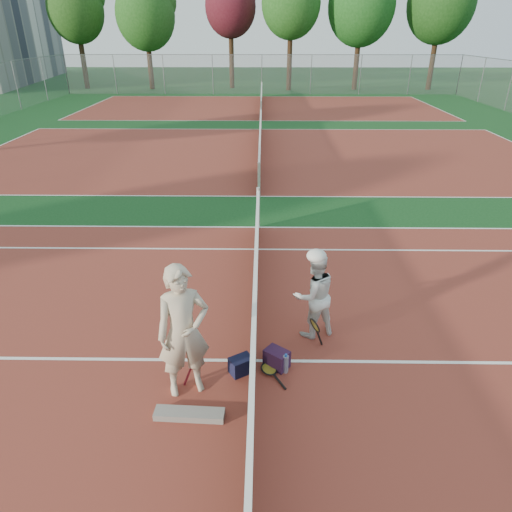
{
  "coord_description": "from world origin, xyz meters",
  "views": [
    {
      "loc": [
        0.11,
        -5.75,
        4.71
      ],
      "look_at": [
        0.0,
        1.64,
        1.05
      ],
      "focal_mm": 32.0,
      "sensor_mm": 36.0,
      "label": 1
    }
  ],
  "objects_px": {
    "player_a": "(183,332)",
    "racket_spare": "(269,370)",
    "net_main": "(254,335)",
    "racket_black_held": "(314,334)",
    "sports_bag_purple": "(277,359)",
    "water_bottle": "(286,364)",
    "player_b": "(314,295)",
    "sports_bag_navy": "(241,365)",
    "racket_red": "(196,366)"
  },
  "relations": [
    {
      "from": "player_b",
      "to": "sports_bag_purple",
      "type": "distance_m",
      "value": 1.25
    },
    {
      "from": "sports_bag_purple",
      "to": "water_bottle",
      "type": "distance_m",
      "value": 0.19
    },
    {
      "from": "player_b",
      "to": "sports_bag_purple",
      "type": "height_order",
      "value": "player_b"
    },
    {
      "from": "net_main",
      "to": "racket_red",
      "type": "distance_m",
      "value": 1.01
    },
    {
      "from": "racket_spare",
      "to": "sports_bag_navy",
      "type": "height_order",
      "value": "sports_bag_navy"
    },
    {
      "from": "player_b",
      "to": "water_bottle",
      "type": "relative_size",
      "value": 5.12
    },
    {
      "from": "net_main",
      "to": "water_bottle",
      "type": "xyz_separation_m",
      "value": [
        0.48,
        -0.26,
        -0.36
      ]
    },
    {
      "from": "player_a",
      "to": "racket_spare",
      "type": "height_order",
      "value": "player_a"
    },
    {
      "from": "net_main",
      "to": "player_b",
      "type": "height_order",
      "value": "player_b"
    },
    {
      "from": "water_bottle",
      "to": "racket_black_held",
      "type": "bearing_deg",
      "value": 51.0
    },
    {
      "from": "water_bottle",
      "to": "net_main",
      "type": "bearing_deg",
      "value": 151.98
    },
    {
      "from": "racket_black_held",
      "to": "water_bottle",
      "type": "height_order",
      "value": "racket_black_held"
    },
    {
      "from": "player_b",
      "to": "water_bottle",
      "type": "xyz_separation_m",
      "value": [
        -0.5,
        -1.01,
        -0.62
      ]
    },
    {
      "from": "net_main",
      "to": "racket_black_held",
      "type": "distance_m",
      "value": 1.06
    },
    {
      "from": "racket_red",
      "to": "water_bottle",
      "type": "relative_size",
      "value": 1.86
    },
    {
      "from": "net_main",
      "to": "racket_spare",
      "type": "distance_m",
      "value": 0.58
    },
    {
      "from": "sports_bag_purple",
      "to": "water_bottle",
      "type": "relative_size",
      "value": 1.21
    },
    {
      "from": "racket_red",
      "to": "water_bottle",
      "type": "distance_m",
      "value": 1.36
    },
    {
      "from": "racket_red",
      "to": "water_bottle",
      "type": "bearing_deg",
      "value": -19.35
    },
    {
      "from": "player_a",
      "to": "sports_bag_navy",
      "type": "bearing_deg",
      "value": 4.58
    },
    {
      "from": "sports_bag_navy",
      "to": "racket_red",
      "type": "bearing_deg",
      "value": -162.88
    },
    {
      "from": "player_a",
      "to": "racket_spare",
      "type": "bearing_deg",
      "value": -3.1
    },
    {
      "from": "player_b",
      "to": "water_bottle",
      "type": "bearing_deg",
      "value": 41.9
    },
    {
      "from": "net_main",
      "to": "sports_bag_navy",
      "type": "bearing_deg",
      "value": -126.52
    },
    {
      "from": "racket_black_held",
      "to": "racket_spare",
      "type": "distance_m",
      "value": 0.99
    },
    {
      "from": "racket_spare",
      "to": "sports_bag_purple",
      "type": "height_order",
      "value": "sports_bag_purple"
    },
    {
      "from": "net_main",
      "to": "player_a",
      "type": "distance_m",
      "value": 1.26
    },
    {
      "from": "racket_spare",
      "to": "water_bottle",
      "type": "distance_m",
      "value": 0.28
    },
    {
      "from": "racket_spare",
      "to": "water_bottle",
      "type": "xyz_separation_m",
      "value": [
        0.25,
        -0.0,
        0.11
      ]
    },
    {
      "from": "racket_red",
      "to": "water_bottle",
      "type": "xyz_separation_m",
      "value": [
        1.34,
        0.22,
        -0.13
      ]
    },
    {
      "from": "racket_black_held",
      "to": "sports_bag_purple",
      "type": "bearing_deg",
      "value": 8.51
    },
    {
      "from": "racket_spare",
      "to": "sports_bag_navy",
      "type": "distance_m",
      "value": 0.44
    },
    {
      "from": "sports_bag_purple",
      "to": "player_a",
      "type": "bearing_deg",
      "value": -158.54
    },
    {
      "from": "racket_spare",
      "to": "water_bottle",
      "type": "height_order",
      "value": "water_bottle"
    },
    {
      "from": "racket_spare",
      "to": "player_b",
      "type": "bearing_deg",
      "value": -67.7
    },
    {
      "from": "sports_bag_navy",
      "to": "water_bottle",
      "type": "distance_m",
      "value": 0.68
    },
    {
      "from": "net_main",
      "to": "player_b",
      "type": "relative_size",
      "value": 7.15
    },
    {
      "from": "sports_bag_purple",
      "to": "net_main",
      "type": "bearing_deg",
      "value": 160.93
    },
    {
      "from": "sports_bag_purple",
      "to": "racket_red",
      "type": "bearing_deg",
      "value": -163.71
    },
    {
      "from": "racket_red",
      "to": "water_bottle",
      "type": "height_order",
      "value": "racket_red"
    },
    {
      "from": "net_main",
      "to": "sports_bag_purple",
      "type": "height_order",
      "value": "net_main"
    },
    {
      "from": "racket_black_held",
      "to": "water_bottle",
      "type": "distance_m",
      "value": 0.79
    },
    {
      "from": "net_main",
      "to": "player_a",
      "type": "bearing_deg",
      "value": -146.59
    },
    {
      "from": "player_a",
      "to": "sports_bag_purple",
      "type": "bearing_deg",
      "value": 0.44
    },
    {
      "from": "racket_black_held",
      "to": "sports_bag_navy",
      "type": "xyz_separation_m",
      "value": [
        -1.17,
        -0.62,
        -0.15
      ]
    },
    {
      "from": "player_a",
      "to": "player_b",
      "type": "distance_m",
      "value": 2.4
    },
    {
      "from": "net_main",
      "to": "racket_spare",
      "type": "bearing_deg",
      "value": -47.94
    },
    {
      "from": "racket_red",
      "to": "net_main",
      "type": "bearing_deg",
      "value": 0.28
    },
    {
      "from": "racket_black_held",
      "to": "sports_bag_navy",
      "type": "distance_m",
      "value": 1.33
    },
    {
      "from": "net_main",
      "to": "sports_bag_navy",
      "type": "relative_size",
      "value": 32.24
    }
  ]
}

